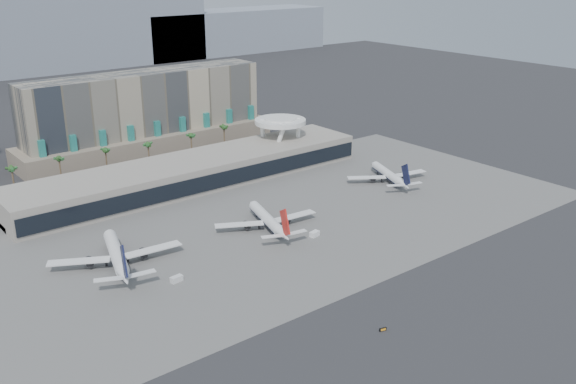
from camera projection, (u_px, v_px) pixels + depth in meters
ground at (363, 269)px, 214.19m from camera, size 900.00×900.00×0.00m
apron_pad at (265, 220)px, 254.62m from camera, size 260.00×130.00×0.06m
mountain_ridge at (10, 40)px, 565.76m from camera, size 680.00×60.00×70.00m
hotel at (147, 119)px, 342.49m from camera, size 140.00×30.00×42.00m
terminal at (194, 171)px, 292.71m from camera, size 170.00×32.50×14.50m
saucer_structure at (280, 124)px, 325.28m from camera, size 26.00×26.00×21.89m
palm_row at (169, 143)px, 321.28m from camera, size 157.80×2.80×13.10m
airliner_left at (117, 254)px, 215.78m from camera, size 43.77×45.36×16.08m
airliner_centre at (268, 219)px, 245.60m from camera, size 39.96×41.41×14.67m
airliner_right at (389, 175)px, 296.88m from camera, size 37.30×38.47×14.03m
service_vehicle_a at (177, 279)px, 205.78m from camera, size 4.23×2.43×1.97m
service_vehicle_b at (315, 234)px, 239.40m from camera, size 4.18×2.93×1.96m
taxiway_sign at (383, 329)px, 178.70m from camera, size 2.24×0.92×1.02m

